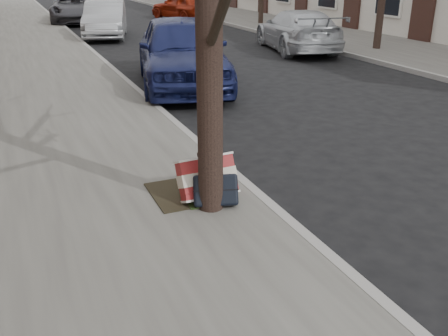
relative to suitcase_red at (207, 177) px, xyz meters
name	(u,v)px	position (x,y,z in m)	size (l,w,h in m)	color
ground	(391,214)	(1.84, -0.98, -0.37)	(120.00, 120.00, 0.00)	black
near_sidewalk	(7,45)	(-1.86, 14.02, -0.31)	(5.00, 70.00, 0.12)	slate
far_sidewalk	(298,29)	(9.64, 14.02, -0.31)	(4.00, 70.00, 0.12)	slate
dirt_patch	(188,192)	(-0.16, 0.22, -0.24)	(0.85, 0.85, 0.01)	black
suitcase_red	(207,177)	(0.00, 0.00, 0.00)	(0.65, 0.18, 0.47)	maroon
suitcase_navy	(216,190)	(0.01, -0.22, -0.06)	(0.49, 0.16, 0.35)	black
car_near_front	(181,51)	(1.74, 6.01, 0.42)	(1.88, 4.66, 1.59)	#171E4F
car_near_mid	(105,19)	(1.75, 15.04, 0.30)	(1.43, 4.09, 1.35)	#A5A9AD
car_near_back	(76,8)	(1.46, 20.83, 0.31)	(2.25, 4.88, 1.36)	#37363C
car_far_front	(297,30)	(6.80, 9.37, 0.28)	(1.82, 4.48, 1.30)	#B5BABE
car_far_back	(183,6)	(6.65, 20.26, 0.30)	(1.58, 3.94, 1.34)	maroon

